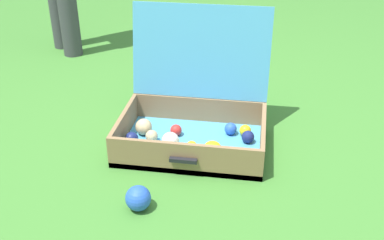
% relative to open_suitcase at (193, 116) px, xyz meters
% --- Properties ---
extents(ground_plane, '(16.00, 16.00, 0.00)m').
position_rel_open_suitcase_xyz_m(ground_plane, '(0.01, -0.13, -0.12)').
color(ground_plane, '#3D7A2D').
extents(open_suitcase, '(0.63, 0.54, 0.56)m').
position_rel_open_suitcase_xyz_m(open_suitcase, '(0.00, 0.00, 0.00)').
color(open_suitcase, '#4799C6').
rests_on(open_suitcase, ground).
extents(stray_ball_on_grass, '(0.09, 0.09, 0.09)m').
position_rel_open_suitcase_xyz_m(stray_ball_on_grass, '(-0.12, -0.50, -0.08)').
color(stray_ball_on_grass, blue).
rests_on(stray_ball_on_grass, ground).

